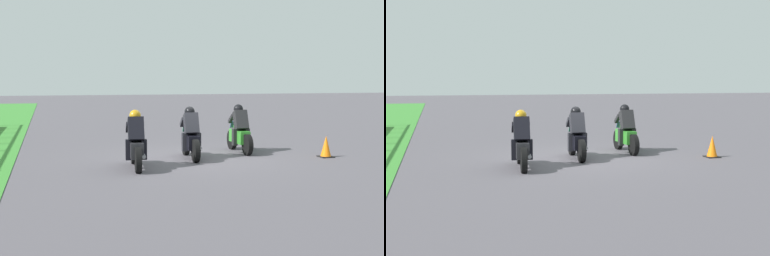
{
  "view_description": "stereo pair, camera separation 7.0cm",
  "coord_description": "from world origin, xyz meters",
  "views": [
    {
      "loc": [
        -13.86,
        4.07,
        2.29
      ],
      "look_at": [
        -0.09,
        0.09,
        0.9
      ],
      "focal_mm": 46.97,
      "sensor_mm": 36.0,
      "label": 1
    },
    {
      "loc": [
        -13.88,
        4.0,
        2.29
      ],
      "look_at": [
        -0.09,
        0.09,
        0.9
      ],
      "focal_mm": 46.97,
      "sensor_mm": 36.0,
      "label": 2
    }
  ],
  "objects": [
    {
      "name": "ground_plane",
      "position": [
        0.0,
        0.0,
        0.0
      ],
      "size": [
        120.0,
        120.0,
        0.0
      ],
      "primitive_type": "plane",
      "color": "#534E56"
    },
    {
      "name": "traffic_cone",
      "position": [
        -0.86,
        -3.8,
        0.3
      ],
      "size": [
        0.4,
        0.4,
        0.64
      ],
      "color": "black",
      "rests_on": "ground_plane"
    },
    {
      "name": "rider_lane_b",
      "position": [
        0.02,
        0.11,
        0.62
      ],
      "size": [
        2.04,
        0.55,
        1.51
      ],
      "rotation": [
        0.0,
        0.0,
        -0.07
      ],
      "color": "black",
      "rests_on": "ground_plane"
    },
    {
      "name": "rider_lane_c",
      "position": [
        -1.12,
        1.9,
        0.62
      ],
      "size": [
        2.04,
        0.56,
        1.51
      ],
      "rotation": [
        0.0,
        0.0,
        -0.09
      ],
      "color": "black",
      "rests_on": "ground_plane"
    },
    {
      "name": "rider_lane_a",
      "position": [
        0.81,
        -1.73,
        0.62
      ],
      "size": [
        2.04,
        0.54,
        1.51
      ],
      "rotation": [
        0.0,
        0.0,
        -0.02
      ],
      "color": "black",
      "rests_on": "ground_plane"
    }
  ]
}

